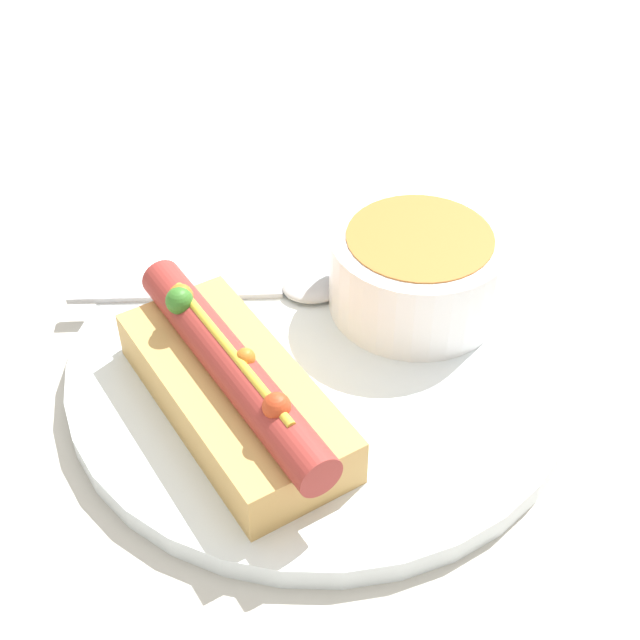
# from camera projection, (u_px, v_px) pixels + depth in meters

# --- Properties ---
(ground_plane) EXTENTS (4.00, 4.00, 0.00)m
(ground_plane) POSITION_uv_depth(u_px,v_px,m) (320.00, 371.00, 0.54)
(ground_plane) COLOR #BCB7AD
(dinner_plate) EXTENTS (0.30, 0.30, 0.01)m
(dinner_plate) POSITION_uv_depth(u_px,v_px,m) (320.00, 363.00, 0.54)
(dinner_plate) COLOR white
(dinner_plate) RESTS_ON ground_plane
(hot_dog) EXTENTS (0.18, 0.08, 0.06)m
(hot_dog) POSITION_uv_depth(u_px,v_px,m) (233.00, 386.00, 0.48)
(hot_dog) COLOR tan
(hot_dog) RESTS_ON dinner_plate
(soup_bowl) EXTENTS (0.11, 0.11, 0.05)m
(soup_bowl) POSITION_uv_depth(u_px,v_px,m) (417.00, 268.00, 0.55)
(soup_bowl) COLOR white
(soup_bowl) RESTS_ON dinner_plate
(spoon) EXTENTS (0.09, 0.17, 0.01)m
(spoon) POSITION_uv_depth(u_px,v_px,m) (270.00, 290.00, 0.57)
(spoon) COLOR #B7B7BC
(spoon) RESTS_ON dinner_plate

